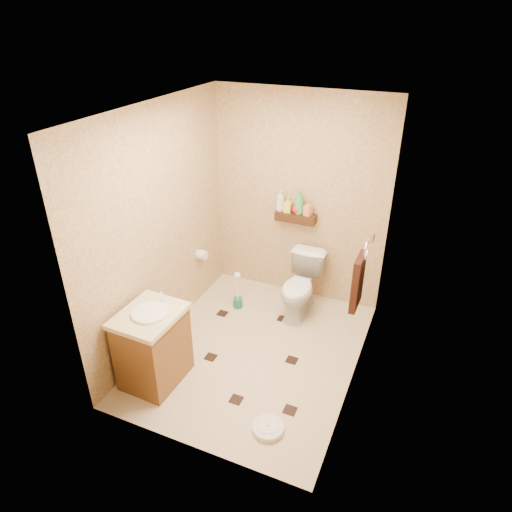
% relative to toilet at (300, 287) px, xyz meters
% --- Properties ---
extents(ground, '(2.50, 2.50, 0.00)m').
position_rel_toilet_xyz_m(ground, '(-0.20, -0.83, -0.35)').
color(ground, '#C9B893').
rests_on(ground, ground).
extents(wall_back, '(2.00, 0.04, 2.40)m').
position_rel_toilet_xyz_m(wall_back, '(-0.20, 0.42, 0.85)').
color(wall_back, tan).
rests_on(wall_back, ground).
extents(wall_front, '(2.00, 0.04, 2.40)m').
position_rel_toilet_xyz_m(wall_front, '(-0.20, -2.08, 0.85)').
color(wall_front, tan).
rests_on(wall_front, ground).
extents(wall_left, '(0.04, 2.50, 2.40)m').
position_rel_toilet_xyz_m(wall_left, '(-1.20, -0.83, 0.85)').
color(wall_left, tan).
rests_on(wall_left, ground).
extents(wall_right, '(0.04, 2.50, 2.40)m').
position_rel_toilet_xyz_m(wall_right, '(0.80, -0.83, 0.85)').
color(wall_right, tan).
rests_on(wall_right, ground).
extents(ceiling, '(2.00, 2.50, 0.02)m').
position_rel_toilet_xyz_m(ceiling, '(-0.20, -0.83, 2.05)').
color(ceiling, white).
rests_on(ceiling, wall_back).
extents(wall_shelf, '(0.46, 0.14, 0.10)m').
position_rel_toilet_xyz_m(wall_shelf, '(-0.20, 0.34, 0.67)').
color(wall_shelf, '#35220E').
rests_on(wall_shelf, wall_back).
extents(floor_accents, '(1.30, 1.41, 0.01)m').
position_rel_toilet_xyz_m(floor_accents, '(-0.17, -0.90, -0.34)').
color(floor_accents, black).
rests_on(floor_accents, ground).
extents(toilet, '(0.39, 0.68, 0.69)m').
position_rel_toilet_xyz_m(toilet, '(0.00, 0.00, 0.00)').
color(toilet, white).
rests_on(toilet, ground).
extents(vanity, '(0.52, 0.63, 0.86)m').
position_rel_toilet_xyz_m(vanity, '(-0.90, -1.54, 0.04)').
color(vanity, brown).
rests_on(vanity, ground).
extents(bathroom_scale, '(0.33, 0.33, 0.05)m').
position_rel_toilet_xyz_m(bathroom_scale, '(0.30, -1.69, -0.32)').
color(bathroom_scale, white).
rests_on(bathroom_scale, ground).
extents(toilet_brush, '(0.11, 0.11, 0.47)m').
position_rel_toilet_xyz_m(toilet_brush, '(-0.69, -0.19, -0.18)').
color(toilet_brush, '#196459').
rests_on(toilet_brush, ground).
extents(towel_ring, '(0.12, 0.30, 0.76)m').
position_rel_toilet_xyz_m(towel_ring, '(0.71, -0.58, 0.60)').
color(towel_ring, silver).
rests_on(towel_ring, wall_right).
extents(toilet_paper, '(0.12, 0.11, 0.12)m').
position_rel_toilet_xyz_m(toilet_paper, '(-1.14, -0.18, 0.25)').
color(toilet_paper, white).
rests_on(toilet_paper, wall_left).
extents(bottle_a, '(0.14, 0.14, 0.25)m').
position_rel_toilet_xyz_m(bottle_a, '(-0.39, 0.34, 0.85)').
color(bottle_a, silver).
rests_on(bottle_a, wall_shelf).
extents(bottle_b, '(0.08, 0.08, 0.18)m').
position_rel_toilet_xyz_m(bottle_b, '(-0.30, 0.34, 0.81)').
color(bottle_b, yellow).
rests_on(bottle_b, wall_shelf).
extents(bottle_c, '(0.15, 0.15, 0.15)m').
position_rel_toilet_xyz_m(bottle_c, '(-0.19, 0.34, 0.80)').
color(bottle_c, red).
rests_on(bottle_c, wall_shelf).
extents(bottle_d, '(0.14, 0.14, 0.27)m').
position_rel_toilet_xyz_m(bottle_d, '(-0.17, 0.34, 0.86)').
color(bottle_d, green).
rests_on(bottle_d, wall_shelf).
extents(bottle_e, '(0.10, 0.10, 0.18)m').
position_rel_toilet_xyz_m(bottle_e, '(-0.06, 0.34, 0.81)').
color(bottle_e, '#DE7C4A').
rests_on(bottle_e, wall_shelf).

